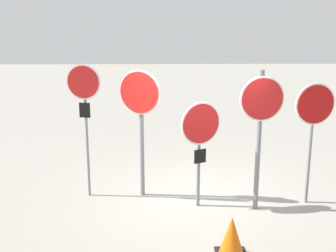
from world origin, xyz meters
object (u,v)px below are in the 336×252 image
at_px(stop_sign_2, 200,133).
at_px(traffic_cone_0, 232,237).
at_px(stop_sign_1, 140,109).
at_px(stop_sign_3, 261,117).
at_px(stop_sign_0, 84,96).
at_px(stop_sign_4, 314,115).

xyz_separation_m(stop_sign_2, traffic_cone_0, (0.35, -1.75, -1.13)).
relative_size(stop_sign_1, stop_sign_2, 1.25).
bearing_deg(traffic_cone_0, stop_sign_3, 66.65).
height_order(stop_sign_0, traffic_cone_0, stop_sign_0).
relative_size(stop_sign_2, stop_sign_3, 0.78).
bearing_deg(stop_sign_0, stop_sign_1, 12.44).
distance_m(stop_sign_0, stop_sign_3, 3.28).
relative_size(stop_sign_0, stop_sign_1, 1.04).
bearing_deg(stop_sign_3, stop_sign_1, 155.40).
bearing_deg(stop_sign_1, stop_sign_3, 6.69).
bearing_deg(stop_sign_4, stop_sign_1, 161.14).
relative_size(stop_sign_3, traffic_cone_0, 4.08).
height_order(stop_sign_1, traffic_cone_0, stop_sign_1).
height_order(stop_sign_2, stop_sign_4, stop_sign_4).
relative_size(stop_sign_4, traffic_cone_0, 3.65).
relative_size(stop_sign_3, stop_sign_4, 1.12).
height_order(stop_sign_0, stop_sign_1, stop_sign_0).
xyz_separation_m(stop_sign_1, stop_sign_4, (3.18, -0.40, -0.03)).
bearing_deg(stop_sign_0, stop_sign_2, -1.42).
bearing_deg(stop_sign_0, stop_sign_3, 0.42).
bearing_deg(traffic_cone_0, stop_sign_2, 101.38).
height_order(stop_sign_1, stop_sign_3, stop_sign_3).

